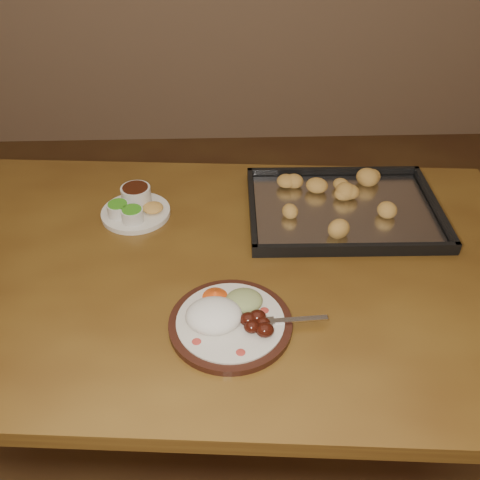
{
  "coord_description": "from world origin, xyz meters",
  "views": [
    {
      "loc": [
        0.09,
        -1.0,
        1.55
      ],
      "look_at": [
        0.12,
        -0.01,
        0.77
      ],
      "focal_mm": 40.0,
      "sensor_mm": 36.0,
      "label": 1
    }
  ],
  "objects": [
    {
      "name": "ground",
      "position": [
        0.0,
        0.0,
        0.0
      ],
      "size": [
        4.0,
        4.0,
        0.0
      ],
      "primitive_type": "plane",
      "color": "brown",
      "rests_on": "ground"
    },
    {
      "name": "condiment_saucer",
      "position": [
        -0.15,
        0.14,
        0.77
      ],
      "size": [
        0.18,
        0.18,
        0.06
      ],
      "rotation": [
        0.0,
        0.0,
        -0.27
      ],
      "color": "white",
      "rests_on": "dining_table"
    },
    {
      "name": "dining_table",
      "position": [
        0.05,
        -0.06,
        0.65
      ],
      "size": [
        1.56,
        1.01,
        0.75
      ],
      "rotation": [
        0.0,
        0.0,
        -0.07
      ],
      "color": "brown",
      "rests_on": "ground"
    },
    {
      "name": "dinner_plate",
      "position": [
        0.09,
        -0.26,
        0.77
      ],
      "size": [
        0.32,
        0.25,
        0.06
      ],
      "rotation": [
        0.0,
        0.0,
        -0.18
      ],
      "color": "black",
      "rests_on": "dining_table"
    },
    {
      "name": "baking_tray",
      "position": [
        0.39,
        0.12,
        0.77
      ],
      "size": [
        0.49,
        0.36,
        0.05
      ],
      "rotation": [
        0.0,
        0.0,
        -0.01
      ],
      "color": "black",
      "rests_on": "dining_table"
    }
  ]
}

